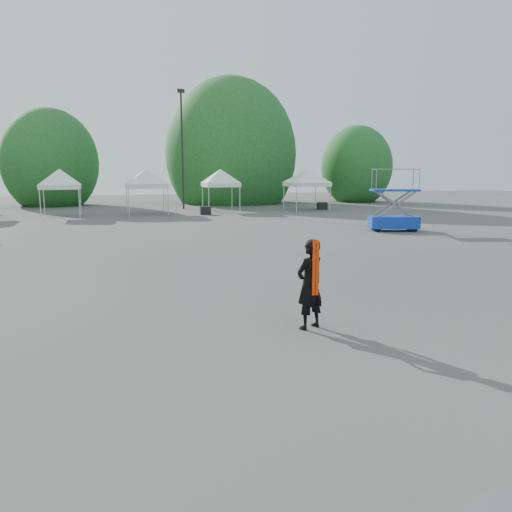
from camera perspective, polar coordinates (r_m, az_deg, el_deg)
name	(u,v)px	position (r m, az deg, el deg)	size (l,w,h in m)	color
ground	(275,311)	(11.46, 2.17, -6.28)	(120.00, 120.00, 0.00)	#474442
light_pole_east	(182,143)	(42.98, -8.46, 12.71)	(0.60, 0.25, 9.80)	black
tree_mid_w	(50,163)	(50.59, -22.46, 9.82)	(4.16, 4.16, 6.33)	#382314
tree_mid_e	(231,154)	(51.02, -2.87, 11.54)	(5.12, 5.12, 7.79)	#382314
tree_far_e	(357,167)	(53.90, 11.42, 9.97)	(3.84, 3.84, 5.84)	#382314
tent_d	(59,173)	(37.53, -21.55, 8.85)	(3.78, 3.78, 3.88)	silver
tent_e	(146,173)	(37.98, -12.47, 9.29)	(4.19, 4.19, 3.88)	silver
tent_f	(220,173)	(40.12, -4.08, 9.50)	(3.79, 3.79, 3.88)	silver
tent_g	(307,172)	(41.55, 5.83, 9.48)	(4.38, 4.38, 3.88)	silver
man	(310,284)	(10.04, 6.18, -3.23)	(0.78, 0.66, 1.83)	black
scissor_lift	(394,200)	(27.59, 15.52, 6.20)	(2.80, 1.98, 3.28)	#0B4099
crate_mid	(205,211)	(37.05, -5.80, 5.19)	(0.77, 0.60, 0.60)	black
crate_east	(322,206)	(42.11, 7.57, 5.69)	(0.78, 0.61, 0.61)	black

